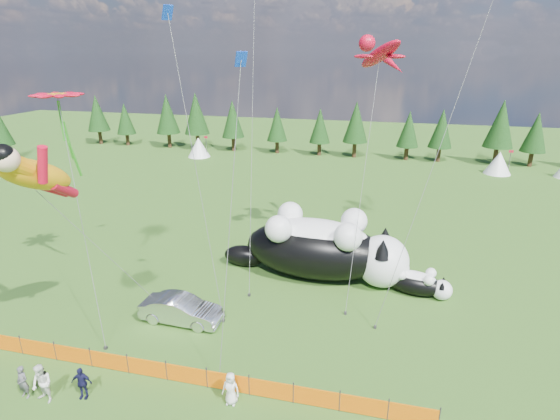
# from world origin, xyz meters

# --- Properties ---
(ground) EXTENTS (160.00, 160.00, 0.00)m
(ground) POSITION_xyz_m (0.00, 0.00, 0.00)
(ground) COLOR #103309
(ground) RESTS_ON ground
(safety_fence) EXTENTS (22.06, 0.06, 1.10)m
(safety_fence) POSITION_xyz_m (0.00, -3.00, 0.50)
(safety_fence) COLOR #262626
(safety_fence) RESTS_ON ground
(tree_line) EXTENTS (90.00, 4.00, 8.00)m
(tree_line) POSITION_xyz_m (0.00, 45.00, 4.00)
(tree_line) COLOR black
(tree_line) RESTS_ON ground
(festival_tents) EXTENTS (50.00, 3.20, 2.80)m
(festival_tents) POSITION_xyz_m (11.00, 40.00, 1.40)
(festival_tents) COLOR white
(festival_tents) RESTS_ON ground
(cat_large) EXTENTS (12.75, 4.99, 4.60)m
(cat_large) POSITION_xyz_m (4.56, 8.64, 2.19)
(cat_large) COLOR black
(cat_large) RESTS_ON ground
(cat_small) EXTENTS (4.68, 2.32, 1.70)m
(cat_small) POSITION_xyz_m (10.73, 7.75, 0.81)
(cat_small) COLOR black
(cat_small) RESTS_ON ground
(car) EXTENTS (4.69, 1.75, 1.53)m
(car) POSITION_xyz_m (-2.39, 1.50, 0.77)
(car) COLOR silver
(car) RESTS_ON ground
(spectator_a) EXTENTS (0.62, 0.44, 1.58)m
(spectator_a) POSITION_xyz_m (-6.63, -5.41, 0.79)
(spectator_a) COLOR #4F4F53
(spectator_a) RESTS_ON ground
(spectator_b) EXTENTS (1.01, 0.73, 1.88)m
(spectator_b) POSITION_xyz_m (-5.58, -5.45, 0.94)
(spectator_b) COLOR silver
(spectator_b) RESTS_ON ground
(spectator_c) EXTENTS (0.99, 0.63, 1.56)m
(spectator_c) POSITION_xyz_m (-4.10, -4.84, 0.78)
(spectator_c) COLOR #131336
(spectator_c) RESTS_ON ground
(spectator_e) EXTENTS (0.77, 0.50, 1.56)m
(spectator_e) POSITION_xyz_m (2.38, -3.64, 0.78)
(spectator_e) COLOR silver
(spectator_e) RESTS_ON ground
(superhero_kite) EXTENTS (4.81, 7.44, 12.00)m
(superhero_kite) POSITION_xyz_m (-6.62, -2.48, 9.42)
(superhero_kite) COLOR orange
(superhero_kite) RESTS_ON ground
(gecko_kite) EXTENTS (6.05, 11.37, 16.37)m
(gecko_kite) POSITION_xyz_m (7.26, 12.11, 14.24)
(gecko_kite) COLOR red
(gecko_kite) RESTS_ON ground
(flower_kite) EXTENTS (6.27, 6.72, 13.71)m
(flower_kite) POSITION_xyz_m (-9.52, 3.14, 12.04)
(flower_kite) COLOR red
(flower_kite) RESTS_ON ground
(diamond_kite_a) EXTENTS (3.78, 3.41, 17.23)m
(diamond_kite_a) POSITION_xyz_m (-3.30, 4.73, 15.55)
(diamond_kite_a) COLOR #0D3AC9
(diamond_kite_a) RESTS_ON ground
(diamond_kite_c) EXTENTS (0.88, 3.82, 14.85)m
(diamond_kite_c) POSITION_xyz_m (1.81, 0.50, 13.23)
(diamond_kite_c) COLOR #0D3AC9
(diamond_kite_c) RESTS_ON ground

